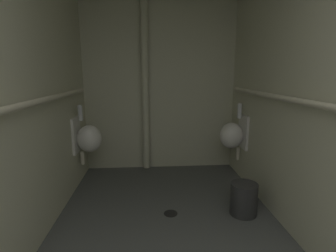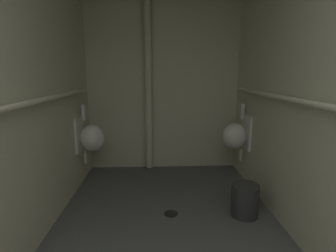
# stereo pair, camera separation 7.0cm
# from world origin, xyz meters

# --- Properties ---
(wall_left) EXTENTS (0.06, 3.88, 2.72)m
(wall_left) POSITION_xyz_m (-1.11, 1.88, 1.36)
(wall_left) COLOR beige
(wall_left) RESTS_ON ground
(wall_right) EXTENTS (0.06, 3.88, 2.72)m
(wall_right) POSITION_xyz_m (1.11, 1.88, 1.36)
(wall_right) COLOR beige
(wall_right) RESTS_ON ground
(wall_back) EXTENTS (2.27, 0.06, 2.72)m
(wall_back) POSITION_xyz_m (0.00, 3.79, 1.36)
(wall_back) COLOR beige
(wall_back) RESTS_ON ground
(urinal_left_mid) EXTENTS (0.32, 0.30, 0.76)m
(urinal_left_mid) POSITION_xyz_m (-0.93, 3.20, 0.62)
(urinal_left_mid) COLOR silver
(urinal_right_mid) EXTENTS (0.32, 0.30, 0.76)m
(urinal_right_mid) POSITION_xyz_m (0.93, 3.23, 0.62)
(urinal_right_mid) COLOR silver
(supply_pipe_left) EXTENTS (0.06, 3.14, 0.06)m
(supply_pipe_left) POSITION_xyz_m (-1.02, 1.86, 1.19)
(supply_pipe_left) COLOR beige
(supply_pipe_right) EXTENTS (0.06, 3.11, 0.06)m
(supply_pipe_right) POSITION_xyz_m (1.02, 1.90, 1.19)
(supply_pipe_right) COLOR beige
(standpipe_back_wall) EXTENTS (0.10, 0.10, 2.67)m
(standpipe_back_wall) POSITION_xyz_m (-0.21, 3.68, 1.36)
(standpipe_back_wall) COLOR beige
(standpipe_back_wall) RESTS_ON ground
(floor_drain) EXTENTS (0.14, 0.14, 0.01)m
(floor_drain) POSITION_xyz_m (0.05, 2.42, 0.00)
(floor_drain) COLOR black
(floor_drain) RESTS_ON ground
(waste_bin) EXTENTS (0.27, 0.27, 0.33)m
(waste_bin) POSITION_xyz_m (0.78, 2.36, 0.16)
(waste_bin) COLOR #2D2D2D
(waste_bin) RESTS_ON ground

